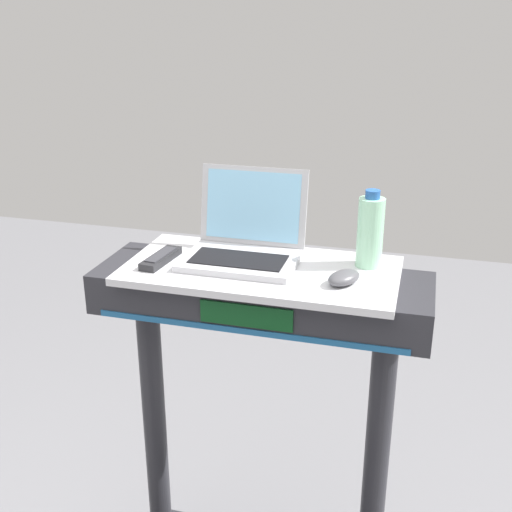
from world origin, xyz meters
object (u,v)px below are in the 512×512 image
(computer_mouse, at_px, (344,278))
(laptop, at_px, (245,242))
(tv_remote, at_px, (161,258))
(water_bottle, at_px, (370,231))

(computer_mouse, bearing_deg, laptop, -169.22)
(tv_remote, bearing_deg, computer_mouse, -2.04)
(laptop, xyz_separation_m, water_bottle, (0.33, 0.04, 0.05))
(laptop, bearing_deg, water_bottle, 9.13)
(laptop, relative_size, water_bottle, 1.47)
(computer_mouse, height_order, tv_remote, computer_mouse)
(water_bottle, distance_m, tv_remote, 0.56)
(computer_mouse, xyz_separation_m, tv_remote, (-0.50, 0.02, -0.01))
(computer_mouse, distance_m, tv_remote, 0.50)
(water_bottle, height_order, tv_remote, water_bottle)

